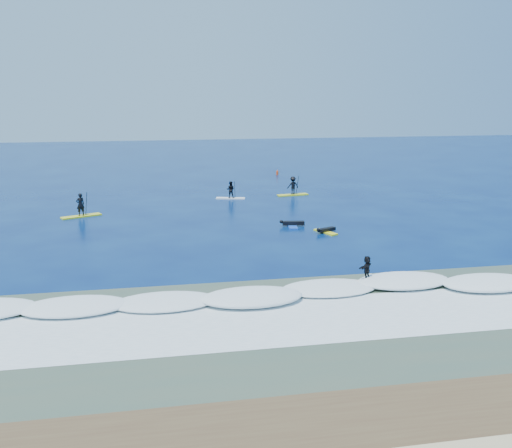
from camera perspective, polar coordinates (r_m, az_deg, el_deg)
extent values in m
plane|color=#031649|center=(37.11, 1.30, -1.78)|extent=(160.00, 160.00, 0.00)
cube|color=#4F3725|center=(18.19, 16.09, -19.19)|extent=(90.00, 5.00, 0.08)
cube|color=#3B5041|center=(24.30, 8.16, -10.16)|extent=(90.00, 13.00, 0.01)
cube|color=white|center=(27.85, 5.53, -7.00)|extent=(40.00, 6.00, 0.30)
cube|color=silver|center=(25.18, 7.43, -9.30)|extent=(34.00, 5.00, 0.02)
cube|color=yellow|center=(46.45, -17.08, 0.76)|extent=(3.10, 1.97, 0.10)
imported|color=black|center=(46.27, -17.15, 1.89)|extent=(0.76, 0.65, 1.76)
cylinder|color=black|center=(46.42, -16.61, 1.88)|extent=(0.34, 0.66, 2.05)
cube|color=black|center=(46.61, -16.53, 0.71)|extent=(0.12, 0.03, 0.31)
cube|color=white|center=(51.87, -2.56, 2.58)|extent=(2.70, 1.28, 0.09)
imported|color=black|center=(51.73, -2.57, 3.45)|extent=(0.85, 0.73, 1.50)
cylinder|color=black|center=(51.70, -2.14, 3.39)|extent=(0.19, 0.59, 1.75)
cube|color=black|center=(51.84, -2.13, 2.48)|extent=(0.10, 0.03, 0.26)
cube|color=yellow|center=(53.68, 3.69, 2.94)|extent=(3.00, 1.14, 0.10)
imported|color=black|center=(53.53, 3.71, 3.87)|extent=(1.17, 0.77, 1.68)
cylinder|color=black|center=(53.71, 4.14, 3.83)|extent=(0.14, 0.67, 1.96)
cube|color=black|center=(53.87, 4.12, 2.86)|extent=(0.12, 0.03, 0.29)
cube|color=#FFF71B|center=(39.72, 6.97, -0.80)|extent=(1.29, 2.03, 0.09)
cube|color=black|center=(39.74, 7.08, -0.56)|extent=(1.40, 0.88, 0.23)
sphere|color=black|center=(39.22, 6.23, -0.58)|extent=(0.23, 0.23, 0.23)
cube|color=blue|center=(41.42, 3.61, -0.14)|extent=(0.89, 2.33, 0.11)
cube|color=black|center=(41.39, 3.77, 0.11)|extent=(1.61, 0.61, 0.26)
sphere|color=black|center=(41.27, 2.55, 0.24)|extent=(0.26, 0.26, 0.26)
cube|color=white|center=(29.68, 10.96, -5.49)|extent=(1.68, 1.55, 0.09)
imported|color=black|center=(29.48, 11.02, -4.30)|extent=(1.08, 1.00, 1.21)
cylinder|color=#FB4A16|center=(66.74, 2.14, 5.11)|extent=(0.27, 0.27, 0.43)
cone|color=#FB4A16|center=(66.70, 2.14, 5.38)|extent=(0.19, 0.19, 0.21)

